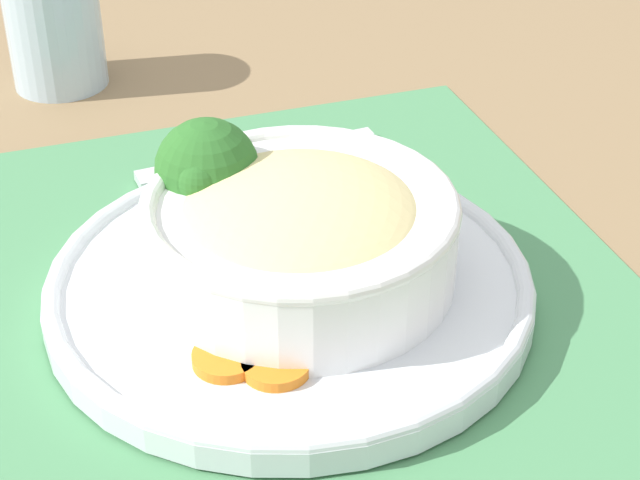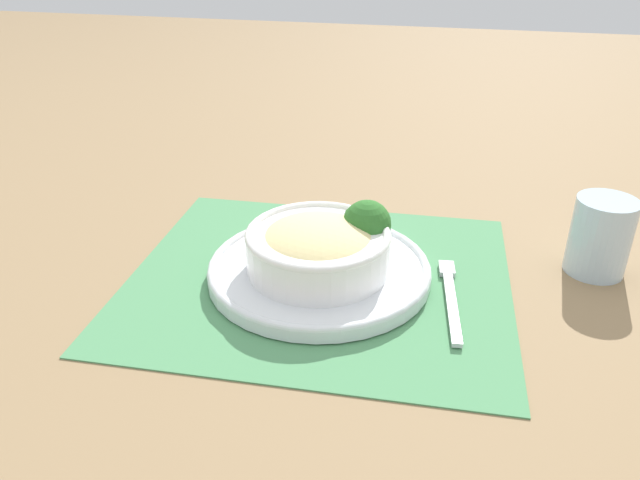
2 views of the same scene
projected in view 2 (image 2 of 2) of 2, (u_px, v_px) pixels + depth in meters
The scene contains 9 objects.
ground_plane at pixel (319, 279), 0.82m from camera, with size 4.00×4.00×0.00m, color #8C704C.
placemat at pixel (319, 278), 0.82m from camera, with size 0.51×0.45×0.00m.
plate at pixel (319, 269), 0.82m from camera, with size 0.29×0.29×0.02m.
bowl at pixel (321, 247), 0.79m from camera, with size 0.19×0.19×0.07m.
broccoli_floret at pixel (366, 225), 0.81m from camera, with size 0.06×0.06×0.08m.
carrot_slice_near at pixel (283, 240), 0.87m from camera, with size 0.04×0.04×0.01m.
carrot_slice_middle at pixel (269, 247), 0.85m from camera, with size 0.04×0.04×0.01m.
water_glass at pixel (600, 240), 0.82m from camera, with size 0.08×0.08×0.10m.
fork at pixel (450, 292), 0.78m from camera, with size 0.04×0.18×0.01m.
Camera 2 is at (0.16, -0.68, 0.43)m, focal length 35.00 mm.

